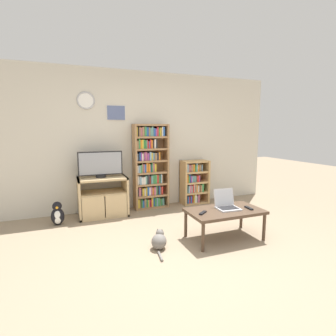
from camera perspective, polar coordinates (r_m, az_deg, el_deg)
The scene contains 12 objects.
ground_plane at distance 3.25m, azimuth 6.04°, elevation -19.53°, with size 18.00×18.00×0.00m, color gray.
wall_back at distance 5.11m, azimuth -6.24°, elevation 5.96°, with size 5.63×0.09×2.60m.
tv_stand at distance 4.78m, azimuth -13.96°, elevation -6.03°, with size 0.83×0.51×0.69m.
television at distance 4.70m, azimuth -14.48°, elevation 0.82°, with size 0.75×0.18×0.45m.
bookshelf_tall at distance 5.04m, azimuth -4.07°, elevation 0.12°, with size 0.67×0.26×1.62m.
bookshelf_short at distance 5.43m, azimuth 5.45°, elevation -3.12°, with size 0.55×0.31×0.89m.
coffee_table at distance 3.77m, azimuth 12.23°, elevation -9.47°, with size 1.04×0.59×0.42m.
laptop at distance 3.82m, azimuth 12.58°, elevation -7.59°, with size 0.32×0.31×0.26m.
remote_near_laptop at distance 3.55m, azimuth 7.58°, elevation -9.65°, with size 0.15×0.13×0.02m.
remote_far_from_laptop at distance 3.89m, azimuth 17.19°, elevation -8.32°, with size 0.05×0.16×0.02m.
cat at distance 3.49m, azimuth -1.92°, elevation -15.51°, with size 0.28×0.49×0.25m.
penguin_figurine at distance 4.60m, azimuth -22.91°, elevation -9.28°, with size 0.20×0.18×0.38m.
Camera 1 is at (-1.34, -2.54, 1.52)m, focal length 28.00 mm.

